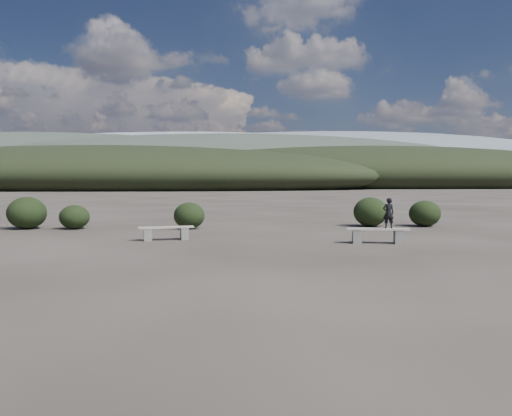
{
  "coord_description": "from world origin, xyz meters",
  "views": [
    {
      "loc": [
        -0.39,
        -10.56,
        1.89
      ],
      "look_at": [
        0.32,
        3.5,
        1.1
      ],
      "focal_mm": 35.0,
      "sensor_mm": 36.0,
      "label": 1
    }
  ],
  "objects": [
    {
      "name": "shrub_e",
      "position": [
        7.51,
        9.33,
        0.53
      ],
      "size": [
        1.27,
        1.27,
        1.06
      ],
      "primitive_type": "ellipsoid",
      "color": "black",
      "rests_on": "ground"
    },
    {
      "name": "bench_right",
      "position": [
        3.98,
        4.0,
        0.28
      ],
      "size": [
        1.87,
        0.63,
        0.46
      ],
      "rotation": [
        0.0,
        0.0,
        -0.14
      ],
      "color": "slate",
      "rests_on": "ground"
    },
    {
      "name": "mountain_ridges",
      "position": [
        -7.48,
        339.06,
        10.84
      ],
      "size": [
        500.0,
        400.0,
        56.0
      ],
      "color": "black",
      "rests_on": "ground"
    },
    {
      "name": "shrub_a",
      "position": [
        -6.43,
        8.93,
        0.46
      ],
      "size": [
        1.14,
        1.14,
        0.93
      ],
      "primitive_type": "ellipsoid",
      "color": "black",
      "rests_on": "ground"
    },
    {
      "name": "shrub_b",
      "position": [
        -2.01,
        8.8,
        0.51
      ],
      "size": [
        1.2,
        1.2,
        1.03
      ],
      "primitive_type": "ellipsoid",
      "color": "black",
      "rests_on": "ground"
    },
    {
      "name": "shrub_d",
      "position": [
        5.28,
        9.39,
        0.6
      ],
      "size": [
        1.36,
        1.36,
        1.19
      ],
      "primitive_type": "ellipsoid",
      "color": "black",
      "rests_on": "ground"
    },
    {
      "name": "shrub_f",
      "position": [
        -8.29,
        9.08,
        0.62
      ],
      "size": [
        1.46,
        1.46,
        1.24
      ],
      "primitive_type": "ellipsoid",
      "color": "black",
      "rests_on": "ground"
    },
    {
      "name": "ground",
      "position": [
        0.0,
        0.0,
        0.0
      ],
      "size": [
        1200.0,
        1200.0,
        0.0
      ],
      "primitive_type": "plane",
      "color": "#2D2723",
      "rests_on": "ground"
    },
    {
      "name": "seated_person",
      "position": [
        4.28,
        3.96,
        0.91
      ],
      "size": [
        0.34,
        0.23,
        0.91
      ],
      "primitive_type": "imported",
      "rotation": [
        0.0,
        0.0,
        3.1
      ],
      "color": "black",
      "rests_on": "bench_right"
    },
    {
      "name": "bench_left",
      "position": [
        -2.43,
        5.15,
        0.26
      ],
      "size": [
        1.76,
        0.73,
        0.43
      ],
      "rotation": [
        0.0,
        0.0,
        0.23
      ],
      "color": "slate",
      "rests_on": "ground"
    }
  ]
}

